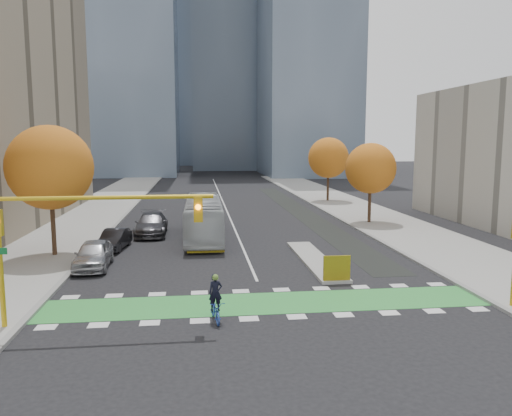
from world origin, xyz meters
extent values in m
plane|color=black|center=(0.00, 0.00, 0.00)|extent=(300.00, 300.00, 0.00)
cube|color=gray|center=(-13.50, 20.00, 0.07)|extent=(7.00, 120.00, 0.15)
cube|color=gray|center=(13.50, 20.00, 0.07)|extent=(7.00, 120.00, 0.15)
cube|color=gray|center=(-10.00, 20.00, 0.07)|extent=(0.30, 120.00, 0.16)
cube|color=gray|center=(10.00, 20.00, 0.07)|extent=(0.30, 120.00, 0.16)
cube|color=green|center=(0.00, 1.50, 0.01)|extent=(20.00, 3.00, 0.01)
cube|color=silver|center=(0.00, 40.00, 0.01)|extent=(0.15, 70.00, 0.01)
cube|color=black|center=(7.50, 30.00, 0.01)|extent=(2.50, 50.00, 0.01)
cube|color=gray|center=(4.00, 9.00, 0.08)|extent=(1.60, 10.00, 0.16)
cube|color=yellow|center=(4.00, 4.20, 0.80)|extent=(1.40, 0.12, 1.30)
cube|color=#47566B|center=(-18.00, 90.00, 35.00)|extent=(22.00, 22.00, 70.00)
cube|color=#47566B|center=(20.00, 85.00, 30.00)|extent=(18.00, 24.00, 60.00)
cube|color=#47566B|center=(-4.00, 140.00, 40.00)|extent=(26.00, 26.00, 80.00)
cylinder|color=#332114|center=(-12.00, 12.00, 2.62)|extent=(0.28, 0.28, 5.25)
sphere|color=#B86B16|center=(-12.00, 12.00, 5.62)|extent=(5.20, 5.20, 5.20)
cylinder|color=#332114|center=(12.00, 22.00, 2.27)|extent=(0.28, 0.28, 4.55)
sphere|color=#B86B16|center=(12.00, 22.00, 4.88)|extent=(4.40, 4.40, 4.40)
cylinder|color=#332114|center=(12.50, 38.00, 2.45)|extent=(0.28, 0.28, 4.90)
sphere|color=#B86B16|center=(12.50, 38.00, 5.25)|extent=(4.80, 4.80, 4.80)
cylinder|color=#BF9914|center=(-10.50, -0.50, 2.60)|extent=(0.20, 0.20, 5.20)
cylinder|color=#BF9914|center=(-6.50, -0.50, 5.10)|extent=(8.20, 0.16, 0.16)
cube|color=#BF9914|center=(-3.00, -0.50, 4.60)|extent=(0.35, 0.28, 1.00)
sphere|color=orange|center=(-3.00, -0.68, 4.70)|extent=(0.22, 0.22, 0.22)
imported|color=#203D96|center=(-2.36, -0.50, 0.45)|extent=(0.82, 1.76, 0.89)
imported|color=black|center=(-2.36, -0.50, 1.20)|extent=(0.60, 0.43, 1.51)
sphere|color=#597F2D|center=(-2.36, -0.50, 1.83)|extent=(0.26, 0.26, 0.26)
imported|color=#B8BDC0|center=(-2.60, 16.77, 1.56)|extent=(2.73, 11.22, 3.12)
imported|color=#A8A9AE|center=(-9.00, 8.87, 0.79)|extent=(2.00, 4.69, 1.58)
imported|color=black|center=(-8.62, 13.87, 0.67)|extent=(1.92, 4.21, 1.34)
imported|color=#444348|center=(-6.61, 18.87, 0.83)|extent=(2.39, 5.76, 1.67)
camera|label=1|loc=(-3.02, -19.97, 7.26)|focal=35.00mm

